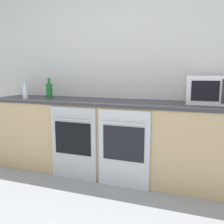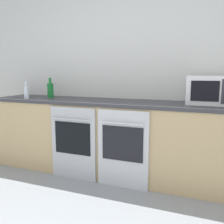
{
  "view_description": "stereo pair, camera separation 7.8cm",
  "coord_description": "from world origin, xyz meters",
  "px_view_note": "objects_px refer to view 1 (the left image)",
  "views": [
    {
      "loc": [
        0.97,
        -1.12,
        1.26
      ],
      "look_at": [
        -0.06,
        1.7,
        0.78
      ],
      "focal_mm": 40.0,
      "sensor_mm": 36.0,
      "label": 1
    },
    {
      "loc": [
        1.05,
        -1.09,
        1.26
      ],
      "look_at": [
        -0.06,
        1.7,
        0.78
      ],
      "focal_mm": 40.0,
      "sensor_mm": 36.0,
      "label": 2
    }
  ],
  "objects_px": {
    "oven_right": "(124,149)",
    "bottle_green": "(49,90)",
    "oven_left": "(73,143)",
    "bottle_clear": "(25,92)",
    "microwave": "(209,90)"
  },
  "relations": [
    {
      "from": "oven_right",
      "to": "bottle_green",
      "type": "bearing_deg",
      "value": 162.26
    },
    {
      "from": "oven_left",
      "to": "bottle_clear",
      "type": "height_order",
      "value": "bottle_clear"
    },
    {
      "from": "oven_left",
      "to": "bottle_green",
      "type": "bearing_deg",
      "value": 146.12
    },
    {
      "from": "oven_right",
      "to": "bottle_clear",
      "type": "xyz_separation_m",
      "value": [
        -1.36,
        0.12,
        0.57
      ]
    },
    {
      "from": "oven_left",
      "to": "oven_right",
      "type": "height_order",
      "value": "same"
    },
    {
      "from": "oven_left",
      "to": "bottle_green",
      "type": "distance_m",
      "value": 0.89
    },
    {
      "from": "oven_left",
      "to": "microwave",
      "type": "distance_m",
      "value": 1.63
    },
    {
      "from": "bottle_green",
      "to": "oven_right",
      "type": "bearing_deg",
      "value": -17.74
    },
    {
      "from": "oven_left",
      "to": "microwave",
      "type": "height_order",
      "value": "microwave"
    },
    {
      "from": "microwave",
      "to": "bottle_green",
      "type": "xyz_separation_m",
      "value": [
        -2.01,
        -0.02,
        -0.05
      ]
    },
    {
      "from": "oven_right",
      "to": "bottle_clear",
      "type": "height_order",
      "value": "bottle_clear"
    },
    {
      "from": "oven_left",
      "to": "bottle_clear",
      "type": "distance_m",
      "value": 0.95
    },
    {
      "from": "oven_left",
      "to": "bottle_clear",
      "type": "xyz_separation_m",
      "value": [
        -0.75,
        0.12,
        0.57
      ]
    },
    {
      "from": "oven_right",
      "to": "oven_left",
      "type": "bearing_deg",
      "value": 180.0
    },
    {
      "from": "bottle_green",
      "to": "bottle_clear",
      "type": "relative_size",
      "value": 1.2
    }
  ]
}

